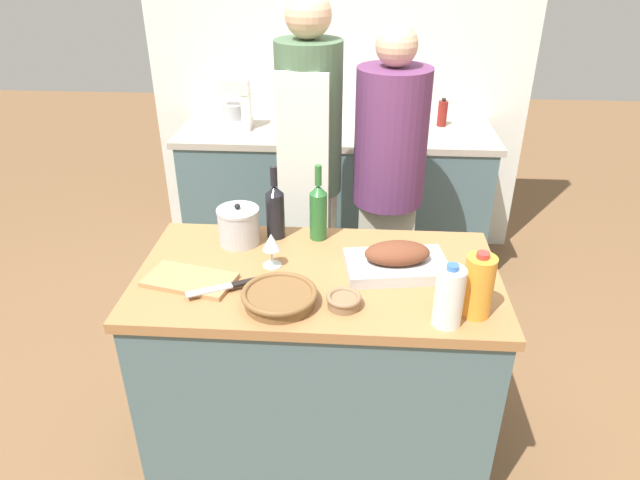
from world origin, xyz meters
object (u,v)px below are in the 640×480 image
(wicker_basket, at_px, (279,297))
(stand_mixer, at_px, (237,108))
(condiment_bottle_short, at_px, (322,115))
(roasting_pan, at_px, (397,261))
(cutting_board, at_px, (190,280))
(wine_bottle_green, at_px, (275,210))
(mixing_bowl, at_px, (344,300))
(wine_bottle_dark, at_px, (318,210))
(milk_jug, at_px, (449,297))
(person_cook_guest, at_px, (388,179))
(condiment_bottle_extra, at_px, (442,113))
(condiment_bottle_tall, at_px, (390,115))
(stock_pot, at_px, (239,226))
(person_cook_aproned, at_px, (309,162))
(juice_jug, at_px, (478,286))
(knife_chef, at_px, (226,286))
(wine_glass_left, at_px, (271,243))

(wicker_basket, height_order, stand_mixer, stand_mixer)
(condiment_bottle_short, bearing_deg, wicker_basket, -90.67)
(roasting_pan, xyz_separation_m, stand_mixer, (-0.91, 1.57, 0.12))
(roasting_pan, bearing_deg, cutting_board, -170.53)
(condiment_bottle_short, bearing_deg, wine_bottle_green, -94.05)
(wine_bottle_green, bearing_deg, condiment_bottle_short, 85.95)
(mixing_bowl, bearing_deg, wine_bottle_dark, 103.95)
(wine_bottle_green, distance_m, stand_mixer, 1.39)
(milk_jug, xyz_separation_m, person_cook_guest, (-0.15, 1.14, -0.08))
(wine_bottle_dark, bearing_deg, wine_bottle_green, 179.98)
(wicker_basket, relative_size, condiment_bottle_extra, 1.51)
(roasting_pan, relative_size, mixing_bowl, 3.36)
(wine_bottle_green, bearing_deg, mixing_bowl, -58.53)
(condiment_bottle_tall, bearing_deg, stock_pot, -115.09)
(person_cook_guest, bearing_deg, wine_bottle_green, -129.25)
(wine_bottle_green, relative_size, wine_bottle_dark, 0.97)
(condiment_bottle_tall, xyz_separation_m, condiment_bottle_short, (-0.42, 0.07, -0.03))
(roasting_pan, xyz_separation_m, person_cook_guest, (0.00, 0.83, -0.02))
(cutting_board, bearing_deg, condiment_bottle_extra, 58.52)
(condiment_bottle_tall, height_order, person_cook_aproned, person_cook_aproned)
(cutting_board, xyz_separation_m, person_cook_aproned, (0.36, 0.92, 0.11))
(mixing_bowl, xyz_separation_m, juice_jug, (0.44, -0.01, 0.09))
(wicker_basket, height_order, stock_pot, stock_pot)
(cutting_board, relative_size, condiment_bottle_extra, 2.02)
(condiment_bottle_short, xyz_separation_m, condiment_bottle_extra, (0.75, 0.04, 0.01))
(roasting_pan, height_order, condiment_bottle_tall, condiment_bottle_tall)
(knife_chef, bearing_deg, person_cook_guest, 58.79)
(knife_chef, bearing_deg, roasting_pan, 16.32)
(milk_jug, xyz_separation_m, condiment_bottle_extra, (0.22, 2.02, 0.01))
(person_cook_aproned, bearing_deg, mixing_bowl, -71.66)
(wine_bottle_dark, bearing_deg, knife_chef, -125.17)
(stock_pot, relative_size, milk_jug, 0.78)
(wicker_basket, xyz_separation_m, milk_jug, (0.56, -0.07, 0.07))
(wicker_basket, xyz_separation_m, stand_mixer, (-0.50, 1.82, 0.13))
(mixing_bowl, xyz_separation_m, condiment_bottle_tall, (0.22, 1.84, 0.11))
(wicker_basket, distance_m, cutting_board, 0.37)
(mixing_bowl, relative_size, wine_bottle_green, 0.39)
(juice_jug, distance_m, milk_jug, 0.12)
(juice_jug, bearing_deg, wine_glass_left, 159.98)
(mixing_bowl, bearing_deg, condiment_bottle_short, 95.93)
(wine_glass_left, xyz_separation_m, person_cook_guest, (0.47, 0.82, -0.07))
(condiment_bottle_extra, bearing_deg, mixing_bowl, -105.92)
(mixing_bowl, relative_size, wine_glass_left, 0.88)
(mixing_bowl, relative_size, person_cook_guest, 0.07)
(juice_jug, relative_size, milk_jug, 1.06)
(milk_jug, relative_size, person_cook_guest, 0.13)
(milk_jug, height_order, person_cook_guest, person_cook_guest)
(stock_pot, bearing_deg, wicker_basket, -62.70)
(wine_bottle_dark, relative_size, person_cook_aproned, 0.18)
(mixing_bowl, distance_m, condiment_bottle_extra, 2.03)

